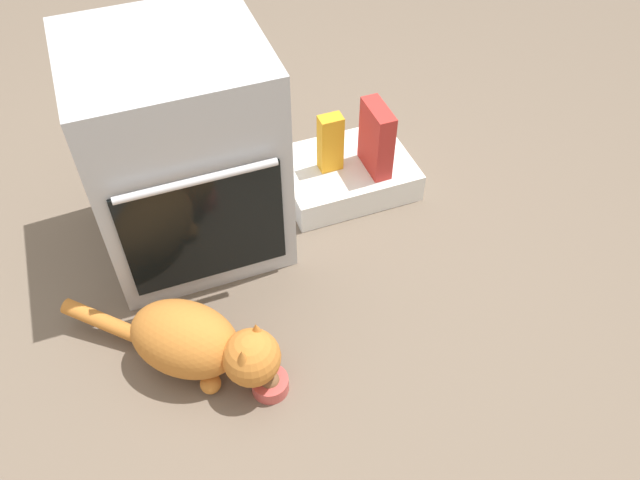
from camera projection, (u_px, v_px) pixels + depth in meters
name	position (u px, v px, depth m)	size (l,w,h in m)	color
ground	(232.00, 319.00, 2.16)	(8.00, 8.00, 0.00)	#6B5B4C
oven	(181.00, 152.00, 2.14)	(0.61, 0.62, 0.80)	#B7BABF
pantry_cabinet	(346.00, 174.00, 2.57)	(0.52, 0.39, 0.12)	white
food_bowl	(270.00, 383.00, 1.96)	(0.12, 0.12, 0.08)	#C64C47
cat	(198.00, 343.00, 1.94)	(0.62, 0.55, 0.26)	#C6752D
juice_carton	(330.00, 143.00, 2.42)	(0.09, 0.06, 0.24)	orange
cereal_box	(376.00, 139.00, 2.41)	(0.07, 0.18, 0.28)	#B72D28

